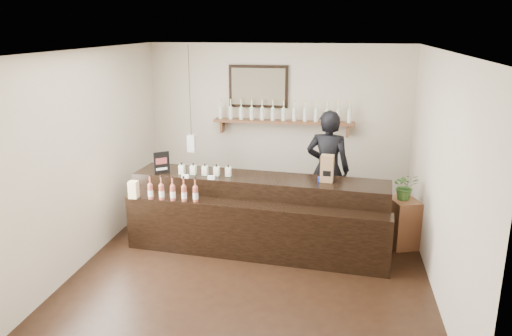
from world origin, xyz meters
name	(u,v)px	position (x,y,z in m)	size (l,w,h in m)	color
ground	(254,265)	(0.00, 0.00, 0.00)	(5.00, 5.00, 0.00)	black
room_shell	(254,141)	(0.00, 0.00, 1.70)	(5.00, 5.00, 5.00)	beige
back_wall_decor	(269,107)	(-0.14, 2.37, 1.75)	(2.66, 0.96, 1.69)	brown
counter	(258,216)	(-0.05, 0.57, 0.48)	(3.69, 1.28, 1.19)	black
promo_sign	(162,163)	(-1.46, 0.64, 1.18)	(0.19, 0.15, 0.32)	black
paper_bag	(327,168)	(0.91, 0.63, 1.21)	(0.19, 0.15, 0.38)	olive
tape_dispenser	(323,178)	(0.85, 0.62, 1.06)	(0.14, 0.06, 0.12)	#182DA8
side_cabinet	(402,222)	(2.00, 0.98, 0.35)	(0.50, 0.58, 0.71)	brown
potted_plant	(405,186)	(2.00, 0.98, 0.90)	(0.35, 0.30, 0.39)	#3F6D2B
shopkeeper	(328,162)	(0.89, 1.55, 1.05)	(0.77, 0.50, 2.11)	black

